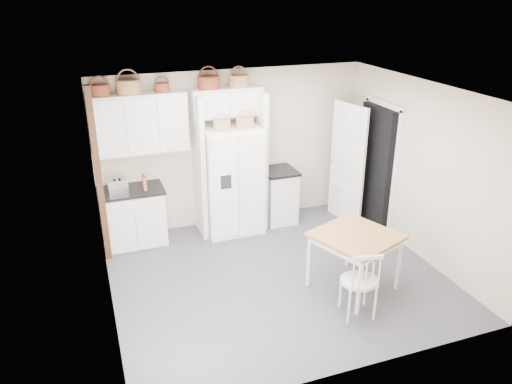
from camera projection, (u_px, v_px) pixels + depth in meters
name	position (u px, v px, depth m)	size (l,w,h in m)	color
floor	(277.00, 276.00, 7.07)	(4.50, 4.50, 0.00)	#3C3B42
ceiling	(280.00, 93.00, 6.07)	(4.50, 4.50, 0.00)	white
wall_back	(233.00, 148.00, 8.30)	(4.50, 4.50, 0.00)	#BEB19F
wall_left	(102.00, 216.00, 5.86)	(4.00, 4.00, 0.00)	#BEB19F
wall_right	(421.00, 171.00, 7.27)	(4.00, 4.00, 0.00)	#BEB19F
refrigerator	(232.00, 180.00, 8.09)	(0.91, 0.74, 1.77)	white
base_cab_left	(133.00, 217.00, 7.83)	(0.95, 0.60, 0.88)	silver
base_cab_right	(279.00, 196.00, 8.59)	(0.51, 0.61, 0.89)	silver
dining_table	(354.00, 261.00, 6.66)	(0.96, 0.96, 0.80)	brown
windsor_chair	(359.00, 281.00, 6.08)	(0.47, 0.43, 0.96)	silver
counter_left	(131.00, 190.00, 7.65)	(0.99, 0.64, 0.04)	black
counter_right	(279.00, 171.00, 8.41)	(0.55, 0.65, 0.04)	black
toaster	(118.00, 186.00, 7.50)	(0.29, 0.17, 0.20)	silver
cookbook_red	(145.00, 182.00, 7.60)	(0.03, 0.15, 0.22)	#AC3215
cookbook_cream	(144.00, 183.00, 7.60)	(0.03, 0.14, 0.21)	beige
basket_upper_a	(100.00, 90.00, 7.09)	(0.28, 0.28, 0.16)	maroon
basket_upper_b	(129.00, 87.00, 7.21)	(0.35, 0.35, 0.20)	brown
basket_upper_c	(162.00, 87.00, 7.37)	(0.22, 0.22, 0.13)	maroon
basket_bridge_a	(209.00, 82.00, 7.58)	(0.34, 0.34, 0.19)	maroon
basket_bridge_b	(239.00, 81.00, 7.74)	(0.31, 0.31, 0.18)	brown
basket_fridge_a	(222.00, 125.00, 7.59)	(0.26, 0.26, 0.14)	brown
basket_fridge_b	(245.00, 123.00, 7.70)	(0.28, 0.28, 0.15)	brown
upper_cabinet	(140.00, 123.00, 7.46)	(1.40, 0.34, 0.90)	silver
bridge_cabinet	(226.00, 102.00, 7.79)	(1.12, 0.34, 0.45)	silver
fridge_panel_left	(199.00, 167.00, 7.90)	(0.08, 0.60, 2.30)	silver
fridge_panel_right	(260.00, 160.00, 8.21)	(0.08, 0.60, 2.30)	silver
trim_post	(99.00, 177.00, 7.05)	(0.09, 0.09, 2.60)	black
doorway_void	(377.00, 168.00, 8.22)	(0.18, 0.85, 2.05)	black
door_slab	(347.00, 164.00, 8.40)	(0.80, 0.04, 2.05)	white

